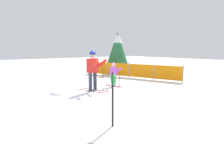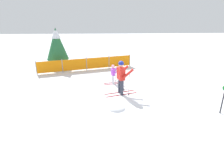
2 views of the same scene
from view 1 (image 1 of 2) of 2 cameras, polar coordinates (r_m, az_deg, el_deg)
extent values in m
plane|color=white|center=(9.97, -3.15, -4.95)|extent=(60.00, 60.00, 0.00)
cube|color=maroon|center=(10.18, -4.43, -4.67)|extent=(1.67, 0.52, 0.02)
cube|color=maroon|center=(9.93, -5.64, -4.96)|extent=(1.67, 0.52, 0.02)
cylinder|color=#333847|center=(10.10, -4.45, -2.34)|extent=(0.16, 0.16, 0.82)
cylinder|color=#333847|center=(9.86, -5.67, -2.57)|extent=(0.16, 0.16, 0.82)
cube|color=red|center=(9.90, -5.09, 1.72)|extent=(0.42, 0.57, 0.64)
cylinder|color=red|center=(9.97, -2.76, 2.11)|extent=(0.61, 0.29, 0.49)
cylinder|color=red|center=(9.48, -5.13, 1.88)|extent=(0.61, 0.29, 0.49)
sphere|color=#D8AD8C|center=(9.87, -5.12, 4.50)|extent=(0.27, 0.27, 0.27)
sphere|color=navy|center=(9.87, -5.12, 4.78)|extent=(0.29, 0.29, 0.29)
cylinder|color=black|center=(10.00, -2.39, -1.21)|extent=(0.02, 0.02, 1.27)
cylinder|color=black|center=(10.10, -2.38, -4.45)|extent=(0.07, 0.07, 0.01)
cylinder|color=black|center=(9.49, -4.86, -1.64)|extent=(0.02, 0.02, 1.27)
cylinder|color=black|center=(9.59, -4.83, -5.05)|extent=(0.07, 0.07, 0.01)
cube|color=maroon|center=(11.26, 0.71, -3.58)|extent=(1.12, 0.24, 0.02)
cube|color=maroon|center=(11.10, -0.01, -3.73)|extent=(1.12, 0.24, 0.02)
cylinder|color=silver|center=(11.21, 0.71, -2.18)|extent=(0.11, 0.11, 0.54)
cylinder|color=silver|center=(11.05, -0.01, -2.31)|extent=(0.11, 0.11, 0.54)
cube|color=#B24CD8|center=(11.07, 0.35, 0.20)|extent=(0.25, 0.36, 0.42)
cylinder|color=#B24CD8|center=(11.11, 1.77, 0.50)|extent=(0.42, 0.15, 0.29)
cylinder|color=#B24CD8|center=(10.79, 0.37, 0.33)|extent=(0.42, 0.15, 0.29)
sphere|color=#D8AD8C|center=(11.04, 0.35, 1.82)|extent=(0.18, 0.18, 0.18)
sphere|color=pink|center=(11.04, 0.35, 1.99)|extent=(0.19, 0.19, 0.19)
cylinder|color=black|center=(11.17, 2.01, -1.55)|extent=(0.02, 0.02, 0.83)
cylinder|color=black|center=(11.22, 2.01, -3.36)|extent=(0.07, 0.07, 0.01)
cylinder|color=black|center=(10.79, 0.36, -1.83)|extent=(0.02, 0.02, 0.83)
cylinder|color=black|center=(10.85, 0.36, -3.69)|extent=(0.07, 0.07, 0.01)
cylinder|color=gray|center=(16.49, -6.01, 1.27)|extent=(0.06, 0.06, 1.00)
cylinder|color=gray|center=(15.34, -1.12, 0.92)|extent=(0.06, 0.06, 1.00)
cylinder|color=gray|center=(14.33, 4.50, 0.52)|extent=(0.06, 0.06, 1.00)
cylinder|color=gray|center=(13.47, 10.90, 0.05)|extent=(0.06, 0.06, 1.00)
cylinder|color=gray|center=(12.81, 18.06, -0.47)|extent=(0.06, 0.06, 1.00)
cube|color=orange|center=(15.90, -3.65, 1.10)|extent=(1.73, 0.48, 0.84)
cube|color=orange|center=(14.82, 1.59, 0.73)|extent=(1.73, 0.48, 0.84)
cube|color=orange|center=(13.88, 7.60, 0.29)|extent=(1.73, 0.48, 0.84)
cube|color=orange|center=(13.12, 14.39, -0.20)|extent=(1.73, 0.48, 0.84)
cylinder|color=#4C3823|center=(16.73, 1.42, 0.79)|extent=(0.21, 0.21, 0.66)
cone|color=#25693C|center=(16.65, 1.44, 6.15)|extent=(1.68, 1.68, 2.46)
cone|color=white|center=(16.66, 1.44, 8.86)|extent=(0.76, 0.76, 0.74)
cylinder|color=black|center=(5.41, 0.17, -7.31)|extent=(0.05, 0.05, 1.35)
cylinder|color=green|center=(5.29, 0.30, -1.98)|extent=(0.28, 0.09, 0.28)
ellipsoid|color=white|center=(9.59, -14.03, -5.58)|extent=(0.77, 0.65, 0.31)
camera|label=2|loc=(9.86, -58.65, 15.89)|focal=28.00mm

